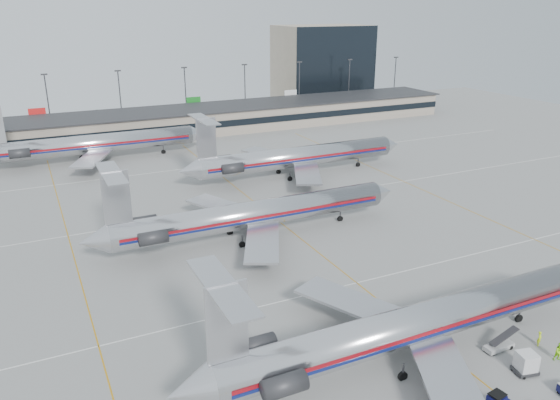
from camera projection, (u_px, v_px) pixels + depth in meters
ground at (409, 324)px, 57.18m from camera, size 260.00×260.00×0.00m
apron_markings at (357, 283)px, 65.67m from camera, size 160.00×0.15×0.02m
terminal at (168, 122)px, 139.31m from camera, size 162.00×17.00×6.25m
light_mast_row at (154, 93)px, 149.38m from camera, size 163.60×0.40×15.28m
distant_building at (322, 63)px, 186.77m from camera, size 30.00×20.00×25.00m
jet_foreground at (407, 326)px, 50.43m from camera, size 46.73×27.52×12.23m
jet_second_row at (249, 215)px, 77.06m from camera, size 47.48×27.96×12.43m
jet_third_row at (294, 157)px, 105.48m from camera, size 47.54×29.24×13.00m
jet_back_row at (92, 144)px, 115.12m from camera, size 48.19×29.64×13.18m
uld_container at (526, 363)px, 49.30m from camera, size 2.27×2.02×2.08m
belt_loader at (499, 345)px, 52.80m from camera, size 3.73×1.22×1.97m
ramp_worker_near at (539, 338)px, 53.40m from camera, size 0.68×0.61×1.56m
ramp_worker_far at (560, 352)px, 51.09m from camera, size 1.11×1.01×1.87m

